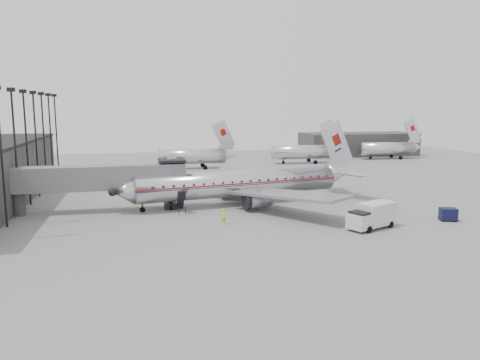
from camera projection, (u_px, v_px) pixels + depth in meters
The scene contains 13 objects.
ground at pixel (247, 211), 59.03m from camera, with size 160.00×160.00×0.00m, color slate.
hangar at pixel (358, 144), 126.02m from camera, with size 30.00×12.00×6.00m, color #373532.
apron_line at pixel (258, 201), 65.46m from camera, with size 0.15×60.00×0.01m, color gold.
jet_bridge at pixel (110, 178), 58.37m from camera, with size 21.00×6.20×7.10m.
floodlight_masts at pixel (31, 141), 64.41m from camera, with size 0.90×42.25×15.25m.
distant_aircraft_near at pixel (193, 156), 98.73m from camera, with size 16.39×3.20×10.26m.
distant_aircraft_mid at pixel (303, 151), 108.13m from camera, with size 16.39×3.20×10.26m.
distant_aircraft_far at pixel (388, 148), 117.10m from camera, with size 16.39×3.20×10.26m.
airliner at pixel (244, 183), 63.18m from camera, with size 34.92×32.07×11.14m.
service_van at pixel (372, 215), 50.37m from camera, with size 6.25×4.42×2.75m.
baggage_cart_navy at pixel (448, 214), 53.85m from camera, with size 2.22×1.93×1.48m.
baggage_cart_white at pixel (382, 208), 56.29m from camera, with size 2.76×2.41×1.82m.
ramp_worker at pixel (224, 216), 52.24m from camera, with size 0.64×0.42×1.76m, color #C3EE1C.
Camera 1 is at (-13.28, -56.16, 13.07)m, focal length 35.00 mm.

